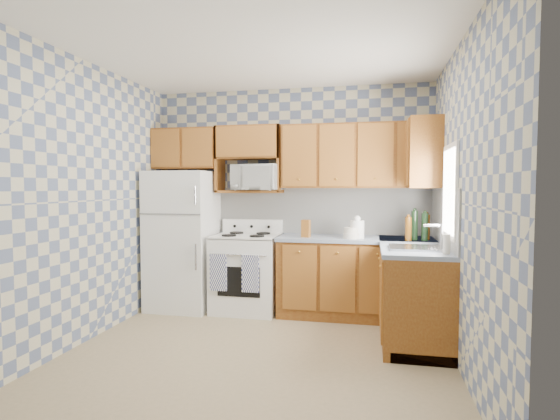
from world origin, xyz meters
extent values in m
plane|color=#8A7958|center=(0.00, 0.00, 0.00)|extent=(3.40, 3.40, 0.00)
cube|color=slate|center=(0.00, 1.60, 1.35)|extent=(3.40, 0.02, 2.70)
cube|color=slate|center=(1.70, 0.00, 1.35)|extent=(0.02, 3.20, 2.70)
cube|color=silver|center=(0.40, 1.59, 1.20)|extent=(2.60, 0.02, 0.56)
cube|color=silver|center=(1.69, 0.80, 1.20)|extent=(0.02, 1.60, 0.56)
cube|color=white|center=(-1.27, 1.25, 0.84)|extent=(0.75, 0.70, 1.68)
cube|color=white|center=(-0.47, 1.28, 0.45)|extent=(0.76, 0.65, 0.90)
cube|color=silver|center=(-0.47, 1.28, 0.91)|extent=(0.76, 0.65, 0.02)
cube|color=white|center=(-0.47, 1.55, 1.00)|extent=(0.76, 0.08, 0.17)
cube|color=navy|center=(-0.70, 0.93, 0.52)|extent=(0.20, 0.02, 0.42)
cube|color=navy|center=(-0.33, 0.93, 0.52)|extent=(0.20, 0.02, 0.42)
cube|color=#652C10|center=(0.82, 1.30, 0.44)|extent=(1.75, 0.60, 0.88)
cube|color=#652C10|center=(1.40, 0.80, 0.44)|extent=(0.60, 1.60, 0.88)
cube|color=slate|center=(0.82, 1.30, 0.90)|extent=(1.77, 0.63, 0.04)
cube|color=slate|center=(1.40, 0.80, 0.90)|extent=(0.63, 1.60, 0.04)
cube|color=#652C10|center=(0.82, 1.44, 1.85)|extent=(1.75, 0.33, 0.74)
cube|color=#652C10|center=(-1.29, 1.44, 1.97)|extent=(0.82, 0.33, 0.50)
cube|color=#652C10|center=(1.53, 1.25, 1.85)|extent=(0.33, 0.70, 0.74)
cube|color=#652C10|center=(-0.47, 1.44, 1.44)|extent=(0.80, 0.33, 0.03)
imported|color=white|center=(-0.36, 1.38, 1.61)|extent=(0.62, 0.47, 0.31)
cube|color=#B7B7BC|center=(1.40, 0.45, 0.93)|extent=(0.48, 0.40, 0.03)
cube|color=silver|center=(1.69, 0.45, 1.45)|extent=(0.02, 0.66, 0.86)
cylinder|color=black|center=(1.45, 1.16, 1.08)|extent=(0.07, 0.07, 0.32)
cylinder|color=black|center=(1.55, 1.10, 1.07)|extent=(0.07, 0.07, 0.29)
cylinder|color=#59310B|center=(1.58, 1.20, 1.06)|extent=(0.07, 0.07, 0.27)
cylinder|color=#59310B|center=(1.38, 1.08, 1.05)|extent=(0.07, 0.07, 0.25)
cube|color=brown|center=(0.26, 1.17, 1.02)|extent=(0.10, 0.10, 0.20)
cylinder|color=white|center=(0.84, 1.21, 1.02)|extent=(0.16, 0.16, 0.20)
cylinder|color=silver|center=(1.62, 0.17, 1.01)|extent=(0.06, 0.06, 0.17)
camera|label=1|loc=(0.98, -3.73, 1.49)|focal=28.00mm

